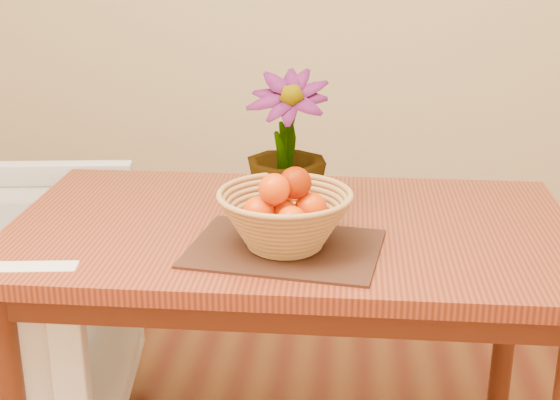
{
  "coord_description": "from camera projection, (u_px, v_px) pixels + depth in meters",
  "views": [
    {
      "loc": [
        0.13,
        -1.5,
        1.45
      ],
      "look_at": [
        -0.02,
        0.19,
        0.85
      ],
      "focal_mm": 50.0,
      "sensor_mm": 36.0,
      "label": 1
    }
  ],
  "objects": [
    {
      "name": "table",
      "position": [
        291.0,
        256.0,
        1.96
      ],
      "size": [
        1.4,
        0.8,
        0.75
      ],
      "color": "maroon",
      "rests_on": "floor"
    },
    {
      "name": "placemat",
      "position": [
        285.0,
        248.0,
        1.78
      ],
      "size": [
        0.47,
        0.38,
        0.01
      ],
      "primitive_type": "cube",
      "rotation": [
        0.0,
        0.0,
        -0.14
      ],
      "color": "#351B13",
      "rests_on": "table"
    },
    {
      "name": "wicker_basket",
      "position": [
        285.0,
        222.0,
        1.76
      ],
      "size": [
        0.31,
        0.31,
        0.13
      ],
      "color": "#B7854C",
      "rests_on": "placemat"
    },
    {
      "name": "orange_pile",
      "position": [
        287.0,
        200.0,
        1.74
      ],
      "size": [
        0.19,
        0.18,
        0.13
      ],
      "rotation": [
        0.0,
        0.0,
        -0.28
      ],
      "color": "#DB4C03",
      "rests_on": "wicker_basket"
    },
    {
      "name": "potted_plant",
      "position": [
        286.0,
        146.0,
        1.93
      ],
      "size": [
        0.22,
        0.22,
        0.37
      ],
      "primitive_type": "imported",
      "rotation": [
        0.0,
        0.0,
        -0.09
      ],
      "color": "#164C15",
      "rests_on": "table"
    }
  ]
}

